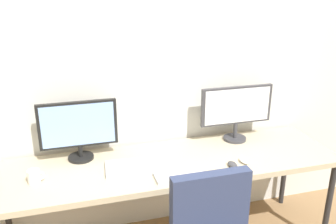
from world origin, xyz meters
The scene contains 9 objects.
wall_back centered at (0.00, 1.02, 1.30)m, with size 4.82×0.10×2.60m.
desk centered at (0.00, 0.60, 0.69)m, with size 2.42×0.68×0.74m.
monitor_left centered at (-0.60, 0.81, 0.98)m, with size 0.54×0.18×0.43m.
monitor_right centered at (0.60, 0.81, 1.00)m, with size 0.58×0.18×0.44m.
keyboard_main centered at (0.00, 0.37, 0.75)m, with size 0.32×0.13×0.02m, color silver.
mouse_left_side centered at (0.39, 0.40, 0.76)m, with size 0.06×0.10×0.03m, color #38383D.
mouse_right_side centered at (0.49, 0.44, 0.76)m, with size 0.06×0.10×0.03m, color silver.
laptop_closed centered at (-0.29, 0.56, 0.75)m, with size 0.32×0.22×0.02m, color silver.
coffee_mug centered at (-0.90, 0.55, 0.79)m, with size 0.11×0.08×0.09m.
Camera 1 is at (-0.64, -1.58, 1.93)m, focal length 38.66 mm.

